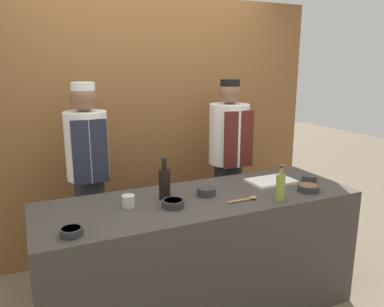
{
  "coord_description": "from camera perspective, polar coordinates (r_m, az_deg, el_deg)",
  "views": [
    {
      "loc": [
        -1.07,
        -2.2,
        1.79
      ],
      "look_at": [
        0.0,
        0.15,
        1.17
      ],
      "focal_mm": 35.0,
      "sensor_mm": 36.0,
      "label": 1
    }
  ],
  "objects": [
    {
      "name": "cabinet_wall",
      "position": [
        3.64,
        -7.09,
        4.0
      ],
      "size": [
        3.47,
        0.18,
        2.4
      ],
      "color": "brown",
      "rests_on": "ground_plane"
    },
    {
      "name": "counter",
      "position": [
        2.79,
        1.33,
        -15.34
      ],
      "size": [
        2.23,
        0.75,
        0.89
      ],
      "color": "#3D3833",
      "rests_on": "ground_plane"
    },
    {
      "name": "sauce_bowl_red",
      "position": [
        3.08,
        17.42,
        -3.63
      ],
      "size": [
        0.11,
        0.11,
        0.05
      ],
      "color": "#2D2D2D",
      "rests_on": "counter"
    },
    {
      "name": "sauce_bowl_yellow",
      "position": [
        2.43,
        -2.89,
        -7.55
      ],
      "size": [
        0.14,
        0.14,
        0.05
      ],
      "color": "#2D2D2D",
      "rests_on": "counter"
    },
    {
      "name": "sauce_bowl_brown",
      "position": [
        2.85,
        17.28,
        -4.99
      ],
      "size": [
        0.16,
        0.16,
        0.05
      ],
      "color": "#2D2D2D",
      "rests_on": "counter"
    },
    {
      "name": "sauce_bowl_green",
      "position": [
        2.64,
        2.18,
        -5.72
      ],
      "size": [
        0.13,
        0.13,
        0.05
      ],
      "color": "#2D2D2D",
      "rests_on": "counter"
    },
    {
      "name": "sauce_bowl_purple",
      "position": [
        2.15,
        -17.91,
        -11.22
      ],
      "size": [
        0.12,
        0.12,
        0.04
      ],
      "color": "#2D2D2D",
      "rests_on": "counter"
    },
    {
      "name": "cutting_board",
      "position": [
        2.99,
        11.97,
        -4.12
      ],
      "size": [
        0.35,
        0.24,
        0.02
      ],
      "color": "white",
      "rests_on": "counter"
    },
    {
      "name": "bottle_oil",
      "position": [
        2.59,
        13.32,
        -4.96
      ],
      "size": [
        0.06,
        0.06,
        0.25
      ],
      "color": "olive",
      "rests_on": "counter"
    },
    {
      "name": "bottle_soy",
      "position": [
        2.56,
        -4.2,
        -4.46
      ],
      "size": [
        0.08,
        0.08,
        0.29
      ],
      "color": "black",
      "rests_on": "counter"
    },
    {
      "name": "cup_steel",
      "position": [
        2.46,
        -9.68,
        -7.17
      ],
      "size": [
        0.08,
        0.08,
        0.08
      ],
      "color": "#B7B7BC",
      "rests_on": "counter"
    },
    {
      "name": "wooden_spoon",
      "position": [
        2.57,
        8.13,
        -6.91
      ],
      "size": [
        0.23,
        0.04,
        0.02
      ],
      "color": "#B2844C",
      "rests_on": "counter"
    },
    {
      "name": "chef_left",
      "position": [
        3.09,
        -15.43,
        -3.62
      ],
      "size": [
        0.33,
        0.33,
        1.66
      ],
      "color": "#28282D",
      "rests_on": "ground_plane"
    },
    {
      "name": "chef_right",
      "position": [
        3.51,
        5.57,
        -1.38
      ],
      "size": [
        0.36,
        0.36,
        1.66
      ],
      "color": "#28282D",
      "rests_on": "ground_plane"
    }
  ]
}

